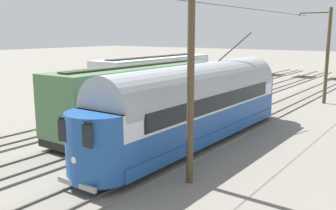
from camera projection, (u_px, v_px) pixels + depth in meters
name	position (u px, v px, depth m)	size (l,w,h in m)	color
ground_plane	(170.00, 121.00, 25.58)	(220.00, 220.00, 0.00)	gray
track_streetcar_siding	(230.00, 129.00, 23.38)	(2.80, 80.00, 0.18)	slate
track_adjacent_siding	(173.00, 119.00, 25.82)	(2.80, 80.00, 0.18)	slate
track_third_siding	(126.00, 112.00, 28.27)	(2.80, 80.00, 0.18)	slate
vintage_streetcar	(198.00, 103.00, 19.90)	(2.65, 16.88, 5.73)	#1E4C93
boxcar_adjacent	(156.00, 79.00, 30.82)	(2.96, 12.03, 3.85)	silver
coach_far_siding	(134.00, 97.00, 22.27)	(2.96, 11.52, 3.85)	#477047
catenary_pole_foreground	(327.00, 54.00, 31.31)	(2.70, 0.28, 7.90)	#4C3D28
catenary_pole_mid_near	(189.00, 80.00, 14.41)	(2.70, 0.28, 7.90)	#4C3D28
track_end_bumper	(190.00, 92.00, 35.37)	(1.80, 0.60, 0.80)	#B2A519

